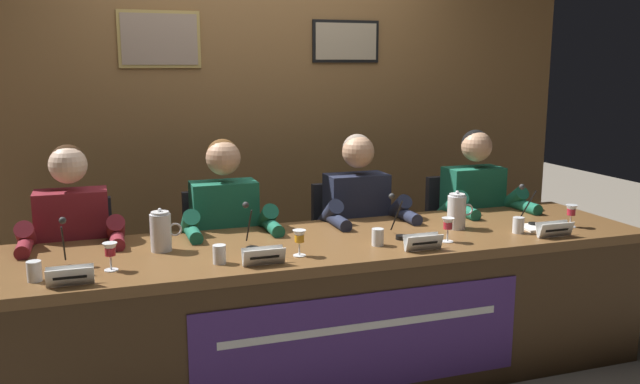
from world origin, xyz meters
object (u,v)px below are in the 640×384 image
Objects in this scene: water_cup_center_right at (378,238)px; water_pitcher_left_side at (161,231)px; chair_far_right at (461,247)px; microphone_far_right at (530,212)px; chair_center_left at (222,271)px; microphone_center_right at (398,223)px; water_cup_center_left at (219,255)px; chair_center_right at (349,258)px; nameplate_far_left at (70,276)px; water_pitcher_right_side at (457,211)px; panelist_center_left at (227,233)px; panelist_far_left at (73,246)px; juice_glass_far_left at (110,251)px; panelist_far_right at (479,213)px; microphone_far_left at (64,253)px; nameplate_far_right at (555,229)px; conference_table at (328,289)px; panelist_center_right at (361,222)px; juice_glass_center_right at (448,225)px; nameplate_center_left at (264,256)px; chair_far_left at (78,285)px; juice_glass_center_left at (299,238)px; nameplate_center_right at (423,242)px; juice_glass_far_right at (571,212)px; water_cup_far_left at (34,272)px; water_cup_far_right at (518,226)px; document_stack_far_right at (540,227)px; microphone_center_left at (250,234)px.

water_pitcher_left_side reaches higher than water_cup_center_right.
chair_far_right is 0.77m from microphone_far_right.
microphone_center_right reaches higher than chair_center_left.
chair_center_right is (0.95, 0.84, -0.34)m from water_cup_center_left.
nameplate_far_left is 1.99m from water_pitcher_right_side.
chair_center_left is 0.73× the size of panelist_center_left.
panelist_far_left reaches higher than water_pitcher_right_side.
panelist_far_right is at bearing 14.96° from juice_glass_far_left.
nameplate_far_right is at bearing -5.51° from microphone_far_left.
panelist_center_right is (0.40, 0.52, 0.19)m from conference_table.
panelist_center_right reaches higher than juice_glass_center_right.
chair_far_right is (1.19, 0.72, -0.08)m from conference_table.
nameplate_center_left is 0.96× the size of nameplate_far_right.
nameplate_center_left is at bearing -42.92° from water_pitcher_left_side.
panelist_far_left reaches higher than water_cup_center_left.
panelist_center_left is at bearing 43.68° from nameplate_far_left.
chair_center_right is at bearing 103.40° from juice_glass_center_right.
microphone_far_right is at bearing 0.83° from microphone_far_left.
chair_far_left is at bearing 88.43° from microphone_far_left.
panelist_center_left is at bearing 108.66° from juice_glass_center_left.
water_cup_center_left is (-0.56, -0.11, 0.26)m from conference_table.
nameplate_center_right is 0.99m from juice_glass_far_right.
panelist_center_left is 1.19m from juice_glass_center_right.
nameplate_far_right is at bearing -91.15° from chair_far_right.
microphone_far_right is (-0.18, 0.12, -0.01)m from juice_glass_far_right.
water_cup_center_left is 0.10× the size of chair_far_right.
juice_glass_center_left reaches higher than water_cup_center_right.
water_cup_far_left reaches higher than nameplate_far_left.
water_cup_far_left is 1.29m from chair_center_left.
microphone_center_right is at bearing -89.67° from chair_center_right.
nameplate_center_right is 0.90× the size of water_pitcher_right_side.
juice_glass_far_right is (1.00, -0.79, 0.39)m from chair_center_right.
juice_glass_far_left is 0.57× the size of microphone_far_left.
water_cup_far_left and water_cup_far_right have the same top height.
panelist_far_right reaches higher than water_pitcher_left_side.
chair_center_left is (0.62, 0.79, -0.39)m from juice_glass_far_left.
juice_glass_center_left is at bearing -173.15° from microphone_far_right.
juice_glass_far_left reaches higher than water_cup_center_left.
microphone_center_left is at bearing 176.05° from document_stack_far_right.
microphone_far_left reaches higher than chair_far_left.
chair_center_left is at bearing 165.95° from panelist_center_right.
juice_glass_center_left is at bearing 179.67° from juice_glass_center_right.
juice_glass_far_left is at bearing 168.16° from nameplate_center_left.
nameplate_far_right is (-0.02, -0.74, 0.07)m from panelist_far_right.
nameplate_far_right is at bearing -44.78° from water_cup_far_right.
nameplate_center_right is 0.22m from juice_glass_center_right.
water_cup_center_right reaches higher than conference_table.
water_cup_center_right is (-0.16, -0.59, 0.07)m from panelist_center_right.
microphone_far_left is 0.25× the size of chair_far_right.
water_pitcher_left_side is at bearing 127.56° from water_cup_center_left.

